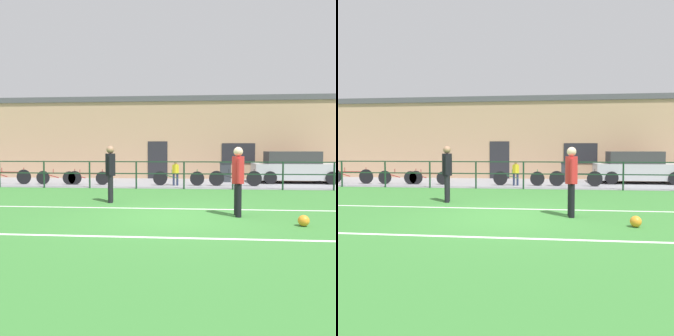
{
  "view_description": "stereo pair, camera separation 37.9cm",
  "coord_description": "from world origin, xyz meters",
  "views": [
    {
      "loc": [
        0.55,
        -8.32,
        1.62
      ],
      "look_at": [
        -0.5,
        4.0,
        0.98
      ],
      "focal_mm": 37.13,
      "sensor_mm": 36.0,
      "label": 1
    },
    {
      "loc": [
        0.93,
        -8.29,
        1.62
      ],
      "look_at": [
        -0.5,
        4.0,
        0.98
      ],
      "focal_mm": 37.13,
      "sensor_mm": 36.0,
      "label": 2
    }
  ],
  "objects": [
    {
      "name": "perimeter_fence",
      "position": [
        0.0,
        6.0,
        0.75
      ],
      "size": [
        36.07,
        0.07,
        1.15
      ],
      "color": "#193823",
      "rests_on": "ground"
    },
    {
      "name": "field_line_touchline",
      "position": [
        0.0,
        1.14,
        0.0
      ],
      "size": [
        36.0,
        0.11,
        0.0
      ],
      "primitive_type": "cube",
      "color": "white",
      "rests_on": "ground"
    },
    {
      "name": "bicycle_parked_1",
      "position": [
        -5.85,
        7.2,
        0.35
      ],
      "size": [
        2.15,
        0.04,
        0.73
      ],
      "color": "black",
      "rests_on": "pavement_strip"
    },
    {
      "name": "bicycle_parked_2",
      "position": [
        -0.3,
        7.2,
        0.36
      ],
      "size": [
        2.31,
        0.04,
        0.74
      ],
      "color": "black",
      "rests_on": "pavement_strip"
    },
    {
      "name": "bicycle_parked_0",
      "position": [
        -4.57,
        7.2,
        0.34
      ],
      "size": [
        2.18,
        0.04,
        0.72
      ],
      "color": "black",
      "rests_on": "pavement_strip"
    },
    {
      "name": "trash_bin_0",
      "position": [
        1.95,
        9.22,
        0.52
      ],
      "size": [
        0.55,
        0.47,
        0.99
      ],
      "color": "#33383D",
      "rests_on": "pavement_strip"
    },
    {
      "name": "field_line_hash",
      "position": [
        0.0,
        -2.03,
        0.0
      ],
      "size": [
        36.0,
        0.11,
        0.0
      ],
      "primitive_type": "cube",
      "color": "white",
      "rests_on": "ground"
    },
    {
      "name": "parked_car_red",
      "position": [
        5.31,
        9.11,
        0.75
      ],
      "size": [
        4.11,
        1.85,
        1.53
      ],
      "color": "#B7B7BC",
      "rests_on": "pavement_strip"
    },
    {
      "name": "spectator_child",
      "position": [
        -0.43,
        7.22,
        0.65
      ],
      "size": [
        0.3,
        0.19,
        1.11
      ],
      "rotation": [
        0.0,
        0.0,
        3.22
      ],
      "color": "#232D4C",
      "rests_on": "pavement_strip"
    },
    {
      "name": "bicycle_parked_4",
      "position": [
        -8.33,
        7.2,
        0.38
      ],
      "size": [
        2.27,
        0.04,
        0.78
      ],
      "color": "black",
      "rests_on": "pavement_strip"
    },
    {
      "name": "pavement_strip",
      "position": [
        0.0,
        8.5,
        0.01
      ],
      "size": [
        48.0,
        5.0,
        0.02
      ],
      "primitive_type": "cube",
      "color": "gray",
      "rests_on": "ground"
    },
    {
      "name": "player_striker",
      "position": [
        1.54,
        0.2,
        0.96
      ],
      "size": [
        0.3,
        0.46,
        1.69
      ],
      "rotation": [
        0.0,
        0.0,
        4.74
      ],
      "color": "black",
      "rests_on": "ground"
    },
    {
      "name": "ground",
      "position": [
        0.0,
        0.0,
        -0.02
      ],
      "size": [
        60.0,
        44.0,
        0.04
      ],
      "primitive_type": "cube",
      "color": "#387A33"
    },
    {
      "name": "clubhouse_facade",
      "position": [
        0.0,
        12.2,
        2.32
      ],
      "size": [
        28.0,
        2.56,
        4.62
      ],
      "color": "tan",
      "rests_on": "ground"
    },
    {
      "name": "player_goalkeeper",
      "position": [
        -2.13,
        2.18,
        0.99
      ],
      "size": [
        0.31,
        0.47,
        1.74
      ],
      "rotation": [
        0.0,
        0.0,
        1.77
      ],
      "color": "black",
      "rests_on": "ground"
    },
    {
      "name": "bicycle_parked_3",
      "position": [
        2.22,
        7.2,
        0.37
      ],
      "size": [
        2.32,
        0.04,
        0.76
      ],
      "color": "black",
      "rests_on": "pavement_strip"
    },
    {
      "name": "soccer_ball_match",
      "position": [
        2.8,
        -0.82,
        0.12
      ],
      "size": [
        0.24,
        0.24,
        0.24
      ],
      "primitive_type": "sphere",
      "color": "orange",
      "rests_on": "ground"
    }
  ]
}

